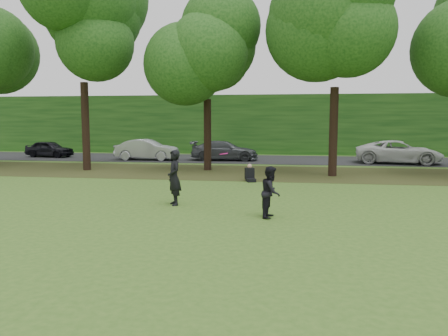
% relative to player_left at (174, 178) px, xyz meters
% --- Properties ---
extents(ground, '(120.00, 120.00, 0.00)m').
position_rel_player_left_xyz_m(ground, '(2.17, -3.49, -0.97)').
color(ground, '#345C1C').
rests_on(ground, ground).
extents(leaf_litter, '(60.00, 7.00, 0.01)m').
position_rel_player_left_xyz_m(leaf_litter, '(2.17, 9.51, -0.96)').
color(leaf_litter, '#403217').
rests_on(leaf_litter, ground).
extents(street, '(70.00, 7.00, 0.02)m').
position_rel_player_left_xyz_m(street, '(2.17, 17.51, -0.96)').
color(street, black).
rests_on(street, ground).
extents(far_hedge, '(70.00, 3.00, 5.00)m').
position_rel_player_left_xyz_m(far_hedge, '(2.17, 23.51, 1.53)').
color(far_hedge, '#133D11').
rests_on(far_hedge, ground).
extents(player_left, '(0.76, 0.84, 1.93)m').
position_rel_player_left_xyz_m(player_left, '(0.00, 0.00, 0.00)').
color(player_left, black).
rests_on(player_left, ground).
extents(player_right, '(0.70, 0.84, 1.58)m').
position_rel_player_left_xyz_m(player_right, '(3.42, -1.43, -0.18)').
color(player_right, black).
rests_on(player_right, ground).
extents(parked_cars, '(35.65, 3.58, 1.53)m').
position_rel_player_left_xyz_m(parked_cars, '(3.30, 16.12, -0.23)').
color(parked_cars, black).
rests_on(parked_cars, street).
extents(frisbee, '(0.32, 0.32, 0.09)m').
position_rel_player_left_xyz_m(frisbee, '(1.88, -0.86, 0.92)').
color(frisbee, '#F81499').
rests_on(frisbee, ground).
extents(seated_person, '(0.62, 0.82, 0.83)m').
position_rel_player_left_xyz_m(seated_person, '(2.06, 6.21, -0.65)').
color(seated_person, black).
rests_on(seated_person, ground).
extents(tree_line, '(55.30, 7.90, 12.31)m').
position_rel_player_left_xyz_m(tree_line, '(1.83, 9.45, 6.88)').
color(tree_line, black).
rests_on(tree_line, ground).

